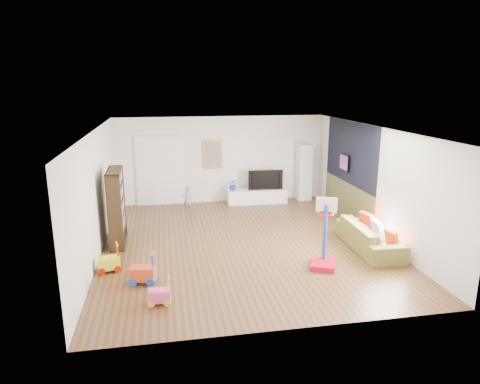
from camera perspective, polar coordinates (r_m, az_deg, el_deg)
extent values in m
cube|color=brown|center=(10.26, 0.40, -6.78)|extent=(6.50, 7.50, 0.00)
cube|color=white|center=(9.62, 0.43, 8.39)|extent=(6.50, 7.50, 0.00)
cube|color=silver|center=(13.48, -2.57, 4.32)|extent=(6.50, 0.00, 2.70)
cube|color=silver|center=(6.38, 6.77, -7.42)|extent=(6.50, 0.00, 2.70)
cube|color=silver|center=(9.80, -18.60, -0.29)|extent=(0.00, 7.50, 2.70)
cube|color=silver|center=(10.92, 17.42, 1.26)|extent=(0.00, 7.50, 2.70)
cube|color=black|center=(12.05, 14.48, 5.08)|extent=(0.01, 3.20, 1.70)
cube|color=brown|center=(12.33, 14.09, -1.11)|extent=(0.01, 3.20, 1.00)
cube|color=white|center=(13.38, -10.63, 2.70)|extent=(1.45, 0.06, 2.10)
cube|color=gold|center=(13.37, -3.62, 5.10)|extent=(0.62, 0.06, 0.92)
cube|color=#7F3F8C|center=(12.26, 13.73, 3.85)|extent=(0.04, 0.56, 0.46)
cube|color=white|center=(13.51, 2.28, -0.58)|extent=(1.88, 0.53, 0.43)
cube|color=white|center=(13.91, 8.51, 2.62)|extent=(0.44, 0.44, 1.81)
cube|color=#302211|center=(10.37, -16.13, -1.97)|extent=(0.34, 1.22, 1.77)
imported|color=brown|center=(10.21, 16.88, -5.72)|extent=(0.88, 2.11, 0.61)
cube|color=#B50A21|center=(8.90, 11.22, -5.50)|extent=(0.70, 0.75, 1.44)
cube|color=yellow|center=(9.07, -17.15, -8.42)|extent=(0.48, 0.35, 0.58)
cube|color=#CC4521|center=(8.40, -12.88, -9.84)|extent=(0.51, 0.37, 0.62)
cube|color=#ED4C8B|center=(7.64, -10.73, -12.80)|extent=(0.39, 0.26, 0.50)
imported|color=slate|center=(12.49, -6.99, -1.04)|extent=(0.34, 0.28, 0.81)
imported|color=black|center=(13.50, 3.34, 1.72)|extent=(1.10, 0.20, 0.63)
imported|color=#1D3A99|center=(13.30, -0.92, 0.98)|extent=(0.39, 0.36, 0.37)
cube|color=#B8310D|center=(9.73, 19.56, -5.85)|extent=(0.13, 0.36, 0.36)
cube|color=white|center=(10.21, 17.88, -4.76)|extent=(0.12, 0.42, 0.42)
cube|color=red|center=(10.74, 16.57, -3.70)|extent=(0.21, 0.43, 0.41)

